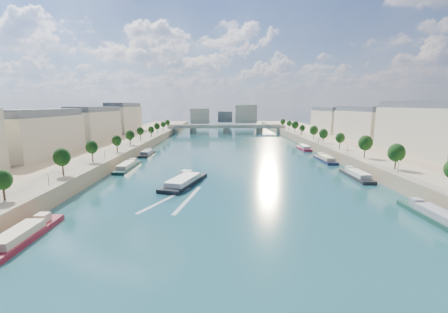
{
  "coord_description": "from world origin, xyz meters",
  "views": [
    {
      "loc": [
        -5.43,
        -49.84,
        27.08
      ],
      "look_at": [
        -4.04,
        77.61,
        5.0
      ],
      "focal_mm": 24.0,
      "sensor_mm": 36.0,
      "label": 1
    }
  ],
  "objects": [
    {
      "name": "moored_barges_left",
      "position": [
        -45.5,
        42.44,
        0.84
      ],
      "size": [
        5.0,
        153.72,
        3.6
      ],
      "color": "#1E1C3E",
      "rests_on": "ground"
    },
    {
      "name": "buildings_left",
      "position": [
        -85.0,
        112.0,
        16.45
      ],
      "size": [
        16.0,
        226.0,
        23.2
      ],
      "color": "beige",
      "rests_on": "ground"
    },
    {
      "name": "ground",
      "position": [
        0.0,
        100.0,
        0.0
      ],
      "size": [
        700.0,
        700.0,
        0.0
      ],
      "primitive_type": "plane",
      "color": "#0D383A",
      "rests_on": "ground"
    },
    {
      "name": "trees_right",
      "position": [
        55.0,
        110.0,
        10.48
      ],
      "size": [
        4.8,
        268.8,
        8.26
      ],
      "color": "#382B1E",
      "rests_on": "ground"
    },
    {
      "name": "trees_left",
      "position": [
        -55.0,
        102.0,
        10.48
      ],
      "size": [
        4.8,
        268.8,
        8.26
      ],
      "color": "#382B1E",
      "rests_on": "ground"
    },
    {
      "name": "quay_right",
      "position": [
        72.0,
        100.0,
        2.5
      ],
      "size": [
        44.0,
        520.0,
        5.0
      ],
      "primitive_type": "cube",
      "color": "#9E8460",
      "rests_on": "ground"
    },
    {
      "name": "lamps_right",
      "position": [
        52.5,
        105.0,
        7.78
      ],
      "size": [
        0.36,
        200.36,
        4.28
      ],
      "color": "black",
      "rests_on": "ground"
    },
    {
      "name": "skyline",
      "position": [
        3.19,
        319.52,
        14.66
      ],
      "size": [
        79.0,
        42.0,
        22.0
      ],
      "color": "beige",
      "rests_on": "ground"
    },
    {
      "name": "lamps_left",
      "position": [
        -52.5,
        90.0,
        7.78
      ],
      "size": [
        0.36,
        200.36,
        4.28
      ],
      "color": "black",
      "rests_on": "ground"
    },
    {
      "name": "quay_left",
      "position": [
        -72.0,
        100.0,
        2.5
      ],
      "size": [
        44.0,
        520.0,
        5.0
      ],
      "primitive_type": "cube",
      "color": "#9E8460",
      "rests_on": "ground"
    },
    {
      "name": "wake",
      "position": [
        -18.12,
        33.76,
        0.02
      ],
      "size": [
        15.27,
        25.79,
        0.04
      ],
      "color": "silver",
      "rests_on": "ground"
    },
    {
      "name": "pave_right",
      "position": [
        57.0,
        100.0,
        5.05
      ],
      "size": [
        14.0,
        520.0,
        0.1
      ],
      "primitive_type": "cube",
      "color": "gray",
      "rests_on": "quay_right"
    },
    {
      "name": "bridge",
      "position": [
        0.0,
        238.86,
        5.08
      ],
      "size": [
        112.0,
        12.0,
        8.15
      ],
      "color": "#C1B79E",
      "rests_on": "ground"
    },
    {
      "name": "pave_left",
      "position": [
        -57.0,
        100.0,
        5.05
      ],
      "size": [
        14.0,
        520.0,
        0.1
      ],
      "primitive_type": "cube",
      "color": "gray",
      "rests_on": "quay_left"
    },
    {
      "name": "moored_barges_right",
      "position": [
        45.5,
        53.47,
        0.84
      ],
      "size": [
        5.0,
        164.2,
        3.6
      ],
      "color": "black",
      "rests_on": "ground"
    },
    {
      "name": "tour_barge",
      "position": [
        -18.12,
        50.42,
        0.94
      ],
      "size": [
        14.78,
        26.86,
        3.65
      ],
      "rotation": [
        0.0,
        0.0,
        -0.3
      ],
      "color": "black",
      "rests_on": "ground"
    },
    {
      "name": "buildings_right",
      "position": [
        85.0,
        112.0,
        16.45
      ],
      "size": [
        16.0,
        226.0,
        23.2
      ],
      "color": "beige",
      "rests_on": "ground"
    }
  ]
}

